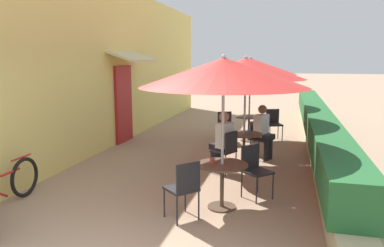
{
  "coord_description": "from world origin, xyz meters",
  "views": [
    {
      "loc": [
        1.99,
        -3.25,
        2.27
      ],
      "look_at": [
        0.15,
        3.91,
        1.0
      ],
      "focal_mm": 35.0,
      "sensor_mm": 36.0,
      "label": 1
    }
  ],
  "objects_px": {
    "patio_umbrella_near": "(224,73)",
    "seated_patron_mid_left": "(263,130)",
    "coffee_cup_near": "(212,161)",
    "patio_umbrella_far": "(250,66)",
    "patio_table_mid": "(244,142)",
    "patio_table_near": "(222,176)",
    "coffee_cup_mid": "(249,132)",
    "cafe_chair_far_left": "(274,122)",
    "cafe_chair_far_right": "(224,124)",
    "patio_umbrella_mid": "(246,69)",
    "seated_patron_mid_right": "(222,139)",
    "cafe_chair_mid_left": "(259,136)",
    "cafe_chair_near_left": "(184,186)",
    "cafe_chair_near_right": "(254,167)",
    "patio_table_far": "(249,123)",
    "bicycle_leaning": "(1,187)",
    "cafe_chair_mid_right": "(227,148)"
  },
  "relations": [
    {
      "from": "patio_umbrella_near",
      "to": "seated_patron_mid_left",
      "type": "distance_m",
      "value": 3.42
    },
    {
      "from": "coffee_cup_near",
      "to": "patio_umbrella_far",
      "type": "xyz_separation_m",
      "value": [
        0.06,
        4.96,
        1.34
      ]
    },
    {
      "from": "patio_umbrella_near",
      "to": "patio_table_mid",
      "type": "xyz_separation_m",
      "value": [
        0.05,
        2.45,
        -1.57
      ]
    },
    {
      "from": "patio_table_near",
      "to": "coffee_cup_mid",
      "type": "relative_size",
      "value": 8.76
    },
    {
      "from": "cafe_chair_far_left",
      "to": "cafe_chair_far_right",
      "type": "xyz_separation_m",
      "value": [
        -1.32,
        -0.66,
        0.0
      ]
    },
    {
      "from": "patio_umbrella_mid",
      "to": "patio_umbrella_far",
      "type": "bearing_deg",
      "value": 93.38
    },
    {
      "from": "seated_patron_mid_right",
      "to": "patio_umbrella_near",
      "type": "bearing_deg",
      "value": -143.5
    },
    {
      "from": "cafe_chair_mid_left",
      "to": "seated_patron_mid_right",
      "type": "relative_size",
      "value": 0.7
    },
    {
      "from": "patio_table_near",
      "to": "patio_table_mid",
      "type": "bearing_deg",
      "value": 88.8
    },
    {
      "from": "patio_umbrella_near",
      "to": "seated_patron_mid_left",
      "type": "relative_size",
      "value": 2.0
    },
    {
      "from": "patio_umbrella_mid",
      "to": "seated_patron_mid_right",
      "type": "xyz_separation_m",
      "value": [
        -0.36,
        -0.64,
        -1.39
      ]
    },
    {
      "from": "patio_umbrella_near",
      "to": "coffee_cup_mid",
      "type": "height_order",
      "value": "patio_umbrella_near"
    },
    {
      "from": "cafe_chair_near_left",
      "to": "cafe_chair_near_right",
      "type": "height_order",
      "value": "same"
    },
    {
      "from": "seated_patron_mid_left",
      "to": "cafe_chair_far_left",
      "type": "xyz_separation_m",
      "value": [
        0.15,
        2.18,
        -0.17
      ]
    },
    {
      "from": "cafe_chair_far_left",
      "to": "cafe_chair_far_right",
      "type": "distance_m",
      "value": 1.48
    },
    {
      "from": "patio_table_mid",
      "to": "patio_umbrella_mid",
      "type": "height_order",
      "value": "patio_umbrella_mid"
    },
    {
      "from": "seated_patron_mid_left",
      "to": "patio_table_far",
      "type": "distance_m",
      "value": 1.93
    },
    {
      "from": "cafe_chair_near_right",
      "to": "seated_patron_mid_left",
      "type": "height_order",
      "value": "seated_patron_mid_left"
    },
    {
      "from": "cafe_chair_far_right",
      "to": "cafe_chair_near_right",
      "type": "bearing_deg",
      "value": -94.01
    },
    {
      "from": "patio_table_far",
      "to": "cafe_chair_far_right",
      "type": "relative_size",
      "value": 0.91
    },
    {
      "from": "seated_patron_mid_left",
      "to": "coffee_cup_mid",
      "type": "relative_size",
      "value": 13.89
    },
    {
      "from": "cafe_chair_near_left",
      "to": "coffee_cup_near",
      "type": "relative_size",
      "value": 9.67
    },
    {
      "from": "cafe_chair_near_right",
      "to": "patio_table_mid",
      "type": "height_order",
      "value": "cafe_chair_near_right"
    },
    {
      "from": "patio_umbrella_far",
      "to": "cafe_chair_far_right",
      "type": "relative_size",
      "value": 2.87
    },
    {
      "from": "patio_table_near",
      "to": "coffee_cup_mid",
      "type": "distance_m",
      "value": 2.46
    },
    {
      "from": "patio_table_near",
      "to": "seated_patron_mid_right",
      "type": "relative_size",
      "value": 0.63
    },
    {
      "from": "cafe_chair_mid_left",
      "to": "seated_patron_mid_left",
      "type": "xyz_separation_m",
      "value": [
        0.1,
        -0.05,
        0.17
      ]
    },
    {
      "from": "cafe_chair_mid_left",
      "to": "patio_umbrella_far",
      "type": "xyz_separation_m",
      "value": [
        -0.41,
        1.8,
        1.56
      ]
    },
    {
      "from": "coffee_cup_mid",
      "to": "cafe_chair_far_left",
      "type": "relative_size",
      "value": 0.1
    },
    {
      "from": "cafe_chair_near_right",
      "to": "cafe_chair_far_right",
      "type": "xyz_separation_m",
      "value": [
        -1.2,
        4.02,
        0.0
      ]
    },
    {
      "from": "cafe_chair_near_right",
      "to": "patio_table_near",
      "type": "bearing_deg",
      "value": 5.94
    },
    {
      "from": "cafe_chair_near_left",
      "to": "cafe_chair_far_left",
      "type": "xyz_separation_m",
      "value": [
        1.0,
        5.87,
        0.0
      ]
    },
    {
      "from": "coffee_cup_near",
      "to": "cafe_chair_far_right",
      "type": "bearing_deg",
      "value": 97.43
    },
    {
      "from": "coffee_cup_mid",
      "to": "patio_table_mid",
      "type": "bearing_deg",
      "value": 174.29
    },
    {
      "from": "coffee_cup_mid",
      "to": "bicycle_leaning",
      "type": "bearing_deg",
      "value": -135.78
    },
    {
      "from": "coffee_cup_mid",
      "to": "patio_table_far",
      "type": "relative_size",
      "value": 0.11
    },
    {
      "from": "patio_umbrella_near",
      "to": "patio_umbrella_mid",
      "type": "distance_m",
      "value": 2.46
    },
    {
      "from": "patio_table_near",
      "to": "seated_patron_mid_left",
      "type": "bearing_deg",
      "value": 82.39
    },
    {
      "from": "seated_patron_mid_right",
      "to": "patio_table_mid",
      "type": "bearing_deg",
      "value": -2.76
    },
    {
      "from": "cafe_chair_mid_left",
      "to": "cafe_chair_far_right",
      "type": "xyz_separation_m",
      "value": [
        -1.07,
        1.47,
        0.0
      ]
    },
    {
      "from": "cafe_chair_mid_right",
      "to": "bicycle_leaning",
      "type": "distance_m",
      "value": 4.05
    },
    {
      "from": "coffee_cup_near",
      "to": "coffee_cup_mid",
      "type": "height_order",
      "value": "same"
    },
    {
      "from": "patio_umbrella_far",
      "to": "cafe_chair_near_left",
      "type": "bearing_deg",
      "value": -93.54
    },
    {
      "from": "cafe_chair_near_left",
      "to": "bicycle_leaning",
      "type": "height_order",
      "value": "cafe_chair_near_left"
    },
    {
      "from": "cafe_chair_near_left",
      "to": "cafe_chair_mid_left",
      "type": "relative_size",
      "value": 1.0
    },
    {
      "from": "cafe_chair_far_right",
      "to": "bicycle_leaning",
      "type": "relative_size",
      "value": 0.5
    },
    {
      "from": "cafe_chair_mid_right",
      "to": "cafe_chair_near_right",
      "type": "bearing_deg",
      "value": -124.19
    },
    {
      "from": "coffee_cup_near",
      "to": "patio_umbrella_near",
      "type": "bearing_deg",
      "value": 3.84
    },
    {
      "from": "patio_umbrella_mid",
      "to": "cafe_chair_far_right",
      "type": "relative_size",
      "value": 2.87
    },
    {
      "from": "patio_umbrella_far",
      "to": "cafe_chair_far_right",
      "type": "height_order",
      "value": "patio_umbrella_far"
    }
  ]
}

